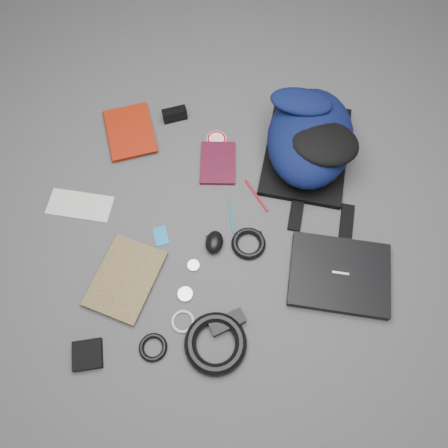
{
  "coord_description": "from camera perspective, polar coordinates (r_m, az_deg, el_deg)",
  "views": [
    {
      "loc": [
        -0.08,
        -0.67,
        1.52
      ],
      "look_at": [
        0.0,
        0.0,
        0.02
      ],
      "focal_mm": 35.0,
      "sensor_mm": 36.0,
      "label": 1
    }
  ],
  "objects": [
    {
      "name": "cable_coil",
      "position": [
        1.62,
        3.22,
        -2.56
      ],
      "size": [
        0.13,
        0.13,
        0.02
      ],
      "primitive_type": "torus",
      "rotation": [
        0.0,
        0.0,
        -0.03
      ],
      "color": "black",
      "rests_on": "ground"
    },
    {
      "name": "dvd_case",
      "position": [
        1.79,
        -0.81,
        7.99
      ],
      "size": [
        0.17,
        0.21,
        0.02
      ],
      "primitive_type": "cube",
      "rotation": [
        0.0,
        0.0,
        -0.13
      ],
      "color": "#390B1A",
      "rests_on": "ground"
    },
    {
      "name": "headphone_left",
      "position": [
        1.57,
        -5.08,
        -9.12
      ],
      "size": [
        0.06,
        0.06,
        0.01
      ],
      "primitive_type": "cylinder",
      "rotation": [
        0.0,
        0.0,
        0.17
      ],
      "color": "#ABABAD",
      "rests_on": "ground"
    },
    {
      "name": "envelope",
      "position": [
        1.79,
        -18.3,
        2.35
      ],
      "size": [
        0.27,
        0.18,
        0.0
      ],
      "primitive_type": "cube",
      "rotation": [
        0.0,
        0.0,
        -0.28
      ],
      "color": "silver",
      "rests_on": "ground"
    },
    {
      "name": "compact_camera",
      "position": [
        1.91,
        -6.46,
        14.03
      ],
      "size": [
        0.11,
        0.05,
        0.06
      ],
      "primitive_type": "cube",
      "rotation": [
        0.0,
        0.0,
        0.16
      ],
      "color": "black",
      "rests_on": "ground"
    },
    {
      "name": "ground",
      "position": [
        1.66,
        0.0,
        -0.28
      ],
      "size": [
        4.0,
        4.0,
        0.0
      ],
      "primitive_type": "plane",
      "color": "#4F4F51",
      "rests_on": "ground"
    },
    {
      "name": "pouch",
      "position": [
        1.59,
        -17.4,
        -15.97
      ],
      "size": [
        0.1,
        0.1,
        0.03
      ],
      "primitive_type": "cube",
      "rotation": [
        0.0,
        0.0,
        0.03
      ],
      "color": "black",
      "rests_on": "ground"
    },
    {
      "name": "mouse",
      "position": [
        1.61,
        -1.27,
        -2.39
      ],
      "size": [
        0.09,
        0.11,
        0.05
      ],
      "primitive_type": "ellipsoid",
      "rotation": [
        0.0,
        0.0,
        -0.28
      ],
      "color": "black",
      "rests_on": "ground"
    },
    {
      "name": "sticker_disc",
      "position": [
        1.86,
        -0.99,
        11.04
      ],
      "size": [
        0.09,
        0.09,
        0.0
      ],
      "primitive_type": "cylinder",
      "rotation": [
        0.0,
        0.0,
        0.06
      ],
      "color": "white",
      "rests_on": "ground"
    },
    {
      "name": "earbud_coil",
      "position": [
        1.54,
        -9.25,
        -15.62
      ],
      "size": [
        0.13,
        0.13,
        0.02
      ],
      "primitive_type": "torus",
      "rotation": [
        0.0,
        0.0,
        0.4
      ],
      "color": "black",
      "rests_on": "ground"
    },
    {
      "name": "power_cord_coil",
      "position": [
        1.52,
        -1.11,
        -15.32
      ],
      "size": [
        0.28,
        0.28,
        0.04
      ],
      "primitive_type": "torus",
      "rotation": [
        0.0,
        0.0,
        0.41
      ],
      "color": "black",
      "rests_on": "ground"
    },
    {
      "name": "id_badge",
      "position": [
        1.66,
        -8.24,
        -1.53
      ],
      "size": [
        0.06,
        0.08,
        0.0
      ],
      "primitive_type": "cube",
      "rotation": [
        0.0,
        0.0,
        0.15
      ],
      "color": "#1775B3",
      "rests_on": "ground"
    },
    {
      "name": "power_brick",
      "position": [
        1.53,
        0.4,
        -12.7
      ],
      "size": [
        0.13,
        0.09,
        0.03
      ],
      "primitive_type": "cube",
      "rotation": [
        0.0,
        0.0,
        0.31
      ],
      "color": "black",
      "rests_on": "ground"
    },
    {
      "name": "headphone_right",
      "position": [
        1.6,
        -4.01,
        -5.42
      ],
      "size": [
        0.06,
        0.06,
        0.01
      ],
      "primitive_type": "cylinder",
      "rotation": [
        0.0,
        0.0,
        0.28
      ],
      "color": "#AEAEB0",
      "rests_on": "ground"
    },
    {
      "name": "white_cable_coil",
      "position": [
        1.55,
        -5.39,
        -12.56
      ],
      "size": [
        0.09,
        0.09,
        0.01
      ],
      "primitive_type": "torus",
      "rotation": [
        0.0,
        0.0,
        -0.13
      ],
      "color": "beige",
      "rests_on": "ground"
    },
    {
      "name": "laptop",
      "position": [
        1.63,
        14.84,
        -6.4
      ],
      "size": [
        0.41,
        0.36,
        0.04
      ],
      "primitive_type": "cube",
      "rotation": [
        0.0,
        0.0,
        -0.27
      ],
      "color": "black",
      "rests_on": "ground"
    },
    {
      "name": "backpack",
      "position": [
        1.77,
        11.2,
        11.08
      ],
      "size": [
        0.5,
        0.6,
        0.22
      ],
      "primitive_type": null,
      "rotation": [
        0.0,
        0.0,
        -0.32
      ],
      "color": "black",
      "rests_on": "ground"
    },
    {
      "name": "textbook_red",
      "position": [
        1.91,
        -15.03,
        10.95
      ],
      "size": [
        0.23,
        0.28,
        0.03
      ],
      "primitive_type": "imported",
      "rotation": [
        0.0,
        0.0,
        0.14
      ],
      "color": "maroon",
      "rests_on": "ground"
    },
    {
      "name": "comic_book",
      "position": [
        1.65,
        -15.96,
        -5.62
      ],
      "size": [
        0.32,
        0.35,
        0.02
      ],
      "primitive_type": "imported",
      "rotation": [
        0.0,
        0.0,
        -0.49
      ],
      "color": "#C2A30D",
      "rests_on": "ground"
    },
    {
      "name": "pen_red",
      "position": [
        1.72,
        4.24,
        3.75
      ],
      "size": [
        0.07,
        0.15,
        0.01
      ],
      "primitive_type": "cylinder",
      "rotation": [
        1.57,
        0.0,
        0.42
      ],
      "color": "#AB0D19",
      "rests_on": "ground"
    },
    {
      "name": "key_fob",
      "position": [
        1.65,
        4.67,
        -1.53
      ],
      "size": [
        0.02,
        0.04,
        0.01
      ],
      "primitive_type": "cube",
      "rotation": [
        0.0,
        0.0,
        0.06
      ],
      "color": "black",
      "rests_on": "ground"
    },
    {
      "name": "pen_teal",
      "position": [
        1.67,
        0.94,
        0.89
      ],
      "size": [
        0.01,
        0.13,
        0.01
      ],
      "primitive_type": "cylinder",
      "rotation": [
        1.57,
        0.0,
        0.02
      ],
      "color": "#0E7F80",
      "rests_on": "ground"
    },
    {
      "name": "usb_black",
      "position": [
        1.63,
        -1.77,
        -2.29
      ],
      "size": [
        0.03,
        0.06,
        0.01
      ],
      "primitive_type": "cube",
      "rotation": [
        0.0,
        0.0,
        0.28
      ],
      "color": "black",
      "rests_on": "ground"
    }
  ]
}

